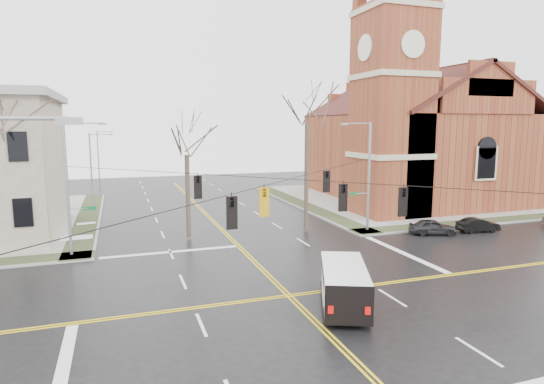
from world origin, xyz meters
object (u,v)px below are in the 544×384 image
object	(u,v)px
signal_pole_nw	(70,185)
parked_car_a	(433,227)
church	(409,129)
parked_car_b	(478,225)
tree_nw_near	(187,149)
signal_pole_ne	(367,173)
streetlight_north_a	(93,169)
tree_ne	(307,116)
tree_nw_far	(12,129)
cargo_van	(344,282)
streetlight_north_b	(99,156)

from	to	relation	value
signal_pole_nw	parked_car_a	size ratio (longest dim) A/B	2.41
church	parked_car_b	bearing A→B (deg)	-105.28
parked_car_a	tree_nw_near	size ratio (longest dim) A/B	0.38
signal_pole_ne	parked_car_a	xyz separation A→B (m)	(4.73, -2.64, -4.31)
signal_pole_ne	streetlight_north_a	world-z (taller)	signal_pole_ne
church	signal_pole_ne	world-z (taller)	church
parked_car_a	tree_ne	bearing A→B (deg)	85.45
parked_car_a	tree_nw_far	size ratio (longest dim) A/B	0.31
cargo_van	parked_car_a	bearing A→B (deg)	61.38
streetlight_north_b	parked_car_a	bearing A→B (deg)	-55.70
cargo_van	tree_nw_near	bearing A→B (deg)	131.32
church	cargo_van	world-z (taller)	church
church	streetlight_north_a	distance (m)	35.78
streetlight_north_b	tree_nw_far	distance (m)	35.15
cargo_van	tree_nw_far	bearing A→B (deg)	160.78
streetlight_north_a	tree_nw_far	world-z (taller)	tree_nw_far
cargo_van	tree_nw_near	size ratio (longest dim) A/B	0.60
streetlight_north_a	parked_car_a	distance (m)	33.07
parked_car_a	tree_nw_near	distance (m)	20.86
streetlight_north_b	tree_nw_near	bearing A→B (deg)	-77.59
parked_car_a	tree_ne	size ratio (longest dim) A/B	0.28
church	signal_pole_ne	distance (m)	19.22
tree_ne	church	bearing A→B (deg)	32.44
signal_pole_nw	tree_ne	distance (m)	18.62
signal_pole_ne	parked_car_b	size ratio (longest dim) A/B	2.52
church	tree_nw_far	bearing A→B (deg)	-163.91
tree_nw_far	cargo_van	bearing A→B (deg)	-42.41
signal_pole_nw	tree_ne	size ratio (longest dim) A/B	0.67
signal_pole_ne	tree_nw_far	size ratio (longest dim) A/B	0.75
streetlight_north_a	cargo_van	xyz separation A→B (m)	(12.75, -30.11, -3.24)
signal_pole_nw	parked_car_b	size ratio (longest dim) A/B	2.52
streetlight_north_a	tree_nw_far	distance (m)	15.80
church	tree_ne	distance (m)	21.56
signal_pole_ne	tree_ne	distance (m)	6.90
signal_pole_ne	parked_car_a	world-z (taller)	signal_pole_ne
cargo_van	parked_car_a	distance (m)	17.77
streetlight_north_a	cargo_van	world-z (taller)	streetlight_north_a
tree_nw_near	tree_ne	bearing A→B (deg)	-3.86
church	signal_pole_nw	xyz separation A→B (m)	(-36.09, -13.28, -3.48)
signal_pole_nw	parked_car_a	distance (m)	27.83
streetlight_north_a	parked_car_b	distance (m)	36.83
church	parked_car_a	distance (m)	19.75
signal_pole_nw	tree_nw_near	world-z (taller)	tree_nw_near
church	parked_car_b	distance (m)	18.69
signal_pole_nw	tree_nw_far	bearing A→B (deg)	152.23
cargo_van	parked_car_b	bearing A→B (deg)	53.24
church	cargo_van	distance (m)	35.91
tree_nw_near	tree_nw_far	bearing A→B (deg)	-177.35
streetlight_north_a	streetlight_north_b	world-z (taller)	same
signal_pole_nw	signal_pole_ne	bearing A→B (deg)	0.00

